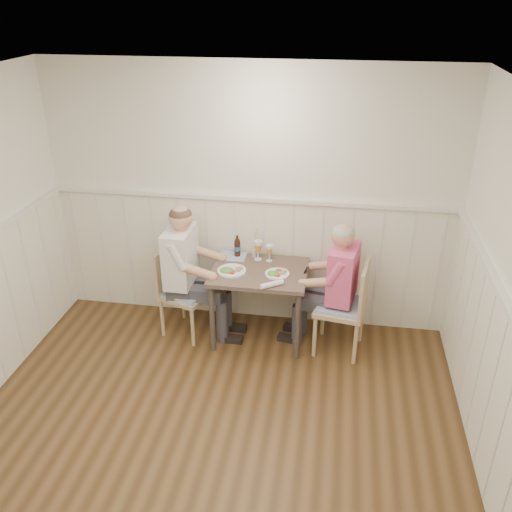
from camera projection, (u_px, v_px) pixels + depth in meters
The scene contains 16 objects.
ground_plane at pixel (198, 482), 3.85m from camera, with size 4.50×4.50×0.00m, color #442D17.
room_shell at pixel (185, 299), 3.17m from camera, with size 4.04×4.54×2.60m.
wainscot at pixel (216, 346), 4.15m from camera, with size 4.00×4.49×1.34m.
dining_table at pixel (259, 280), 5.17m from camera, with size 0.90×0.70×0.75m.
chair_right at pixel (347, 304), 5.03m from camera, with size 0.51×0.51×0.94m.
chair_left at pixel (182, 288), 5.34m from camera, with size 0.54×0.54×0.90m.
man_in_pink at pixel (337, 296), 5.08m from camera, with size 0.66×0.47×1.31m.
diner_cream at pixel (186, 281), 5.27m from camera, with size 0.64×0.45×1.39m.
plate_man at pixel (276, 273), 5.03m from camera, with size 0.23×0.23×0.06m.
plate_diner at pixel (230, 270), 5.08m from camera, with size 0.27×0.27×0.07m.
beer_glass_a at pixel (269, 250), 5.24m from camera, with size 0.07×0.07×0.17m.
beer_glass_b at pixel (258, 247), 5.26m from camera, with size 0.08×0.08×0.20m.
beer_bottle at pixel (237, 247), 5.35m from camera, with size 0.06×0.06×0.22m.
rolled_napkin at pixel (272, 284), 4.83m from camera, with size 0.21×0.17×0.05m.
grass_vase at pixel (254, 243), 5.31m from camera, with size 0.04×0.04×0.34m.
gingham_mat at pixel (232, 256), 5.38m from camera, with size 0.27×0.22×0.01m.
Camera 1 is at (0.84, -2.63, 3.16)m, focal length 38.00 mm.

